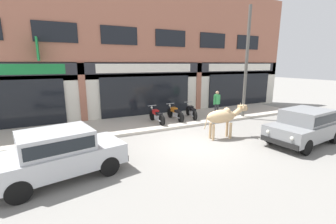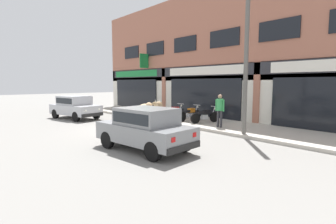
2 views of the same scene
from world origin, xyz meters
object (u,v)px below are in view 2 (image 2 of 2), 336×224
object	(u,v)px
pedestrian	(220,107)
utility_pole	(246,57)
cow	(147,111)
motorcycle_0	(174,112)
car_1	(145,127)
motorcycle_1	(190,114)
motorcycle_2	(205,116)
car_0	(75,106)

from	to	relation	value
pedestrian	utility_pole	bearing A→B (deg)	-16.10
cow	motorcycle_0	world-z (taller)	cow
car_1	motorcycle_0	size ratio (longest dim) A/B	2.06
cow	motorcycle_1	xyz separation A→B (m)	(-0.59, 3.45, -0.48)
motorcycle_0	cow	bearing A→B (deg)	-61.53
motorcycle_2	utility_pole	distance (m)	4.31
pedestrian	utility_pole	world-z (taller)	utility_pole
car_1	utility_pole	size ratio (longest dim) A/B	0.58
motorcycle_1	motorcycle_2	distance (m)	1.11
motorcycle_1	motorcycle_2	size ratio (longest dim) A/B	1.01
motorcycle_0	motorcycle_1	world-z (taller)	same
motorcycle_0	motorcycle_1	distance (m)	1.22
cow	motorcycle_2	world-z (taller)	cow
cow	pedestrian	world-z (taller)	pedestrian
motorcycle_0	pedestrian	size ratio (longest dim) A/B	1.13
car_0	car_1	world-z (taller)	same
car_1	motorcycle_2	distance (m)	5.94
motorcycle_0	pedestrian	world-z (taller)	pedestrian
motorcycle_2	pedestrian	world-z (taller)	pedestrian
motorcycle_1	pedestrian	bearing A→B (deg)	-11.80
utility_pole	motorcycle_1	bearing A→B (deg)	166.47
car_0	cow	bearing A→B (deg)	6.80
cow	car_0	size ratio (longest dim) A/B	0.56
cow	motorcycle_2	bearing A→B (deg)	81.51
cow	motorcycle_0	size ratio (longest dim) A/B	1.18
motorcycle_1	pedestrian	world-z (taller)	pedestrian
cow	motorcycle_1	distance (m)	3.54
cow	car_1	xyz separation A→B (m)	(2.65, -2.05, -0.19)
motorcycle_2	pedestrian	size ratio (longest dim) A/B	1.12
motorcycle_2	pedestrian	bearing A→B (deg)	-21.83
cow	motorcycle_2	xyz separation A→B (m)	(0.52, 3.49, -0.48)
car_1	pedestrian	world-z (taller)	pedestrian
cow	motorcycle_2	size ratio (longest dim) A/B	1.20
cow	utility_pole	xyz separation A→B (m)	(3.61, 2.44, 2.34)
pedestrian	motorcycle_1	bearing A→B (deg)	168.20
pedestrian	motorcycle_2	bearing A→B (deg)	158.17
utility_pole	motorcycle_2	bearing A→B (deg)	161.22
motorcycle_1	utility_pole	bearing A→B (deg)	-13.53
motorcycle_2	motorcycle_0	bearing A→B (deg)	-175.76
car_1	motorcycle_2	bearing A→B (deg)	110.99
cow	utility_pole	world-z (taller)	utility_pole
cow	utility_pole	distance (m)	4.95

